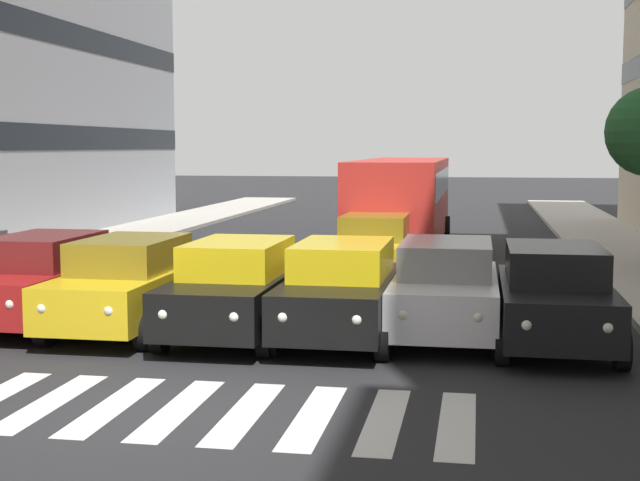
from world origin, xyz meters
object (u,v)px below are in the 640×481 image
car_0 (554,296)px  car_4 (128,284)px  car_5 (42,279)px  car_row2_0 (375,248)px  car_1 (446,288)px  car_3 (236,288)px  bus_behind_traffic (403,196)px  car_2 (341,290)px  car_row2_1 (399,240)px

car_0 → car_4: (7.67, -0.01, 0.00)m
car_5 → car_row2_0: (-5.70, -6.33, 0.00)m
car_1 → car_3: 3.76m
car_row2_0 → car_0: bearing=120.1°
bus_behind_traffic → car_1: bearing=98.4°
car_0 → car_3: 5.56m
car_0 → car_2: (3.66, 0.04, 0.00)m
car_row2_0 → bus_behind_traffic: (-0.16, -6.12, 0.97)m
car_1 → car_row2_0: same height
car_1 → car_2: bearing=15.6°
car_2 → car_4: 4.01m
car_0 → bus_behind_traffic: (3.66, -12.74, 0.97)m
car_1 → bus_behind_traffic: bus_behind_traffic is taller
car_2 → car_row2_0: bearing=-88.6°
car_0 → car_3: (5.56, 0.14, 0.00)m
car_1 → car_2: 1.88m
car_2 → bus_behind_traffic: bus_behind_traffic is taller
car_2 → car_4: (4.01, -0.04, 0.00)m
car_row2_0 → bus_behind_traffic: bearing=-91.5°
car_3 → car_row2_0: bearing=-104.4°
car_3 → car_4: bearing=-3.9°
car_row2_0 → car_3: bearing=75.6°
car_3 → car_4: same height
car_4 → car_row2_0: bearing=-120.2°
car_0 → car_row2_0: same height
car_3 → bus_behind_traffic: bus_behind_traffic is taller
car_4 → car_5: bearing=-8.4°
car_1 → car_row2_1: size_ratio=1.00×
car_3 → car_5: size_ratio=1.00×
car_4 → car_2: bearing=179.4°
car_row2_0 → car_row2_1: 2.17m
car_2 → car_row2_1: bearing=-91.7°
car_0 → car_1: (1.85, -0.47, 0.00)m
car_0 → car_row2_0: 7.64m
car_1 → car_row2_0: (1.97, -6.14, 0.00)m
car_2 → car_3: 1.90m
car_5 → car_3: bearing=174.0°
car_2 → car_5: same height
car_row2_1 → bus_behind_traffic: bus_behind_traffic is taller
car_2 → car_row2_1: size_ratio=1.00×
car_4 → car_row2_1: same height
car_2 → car_3: same height
car_1 → car_5: size_ratio=1.00×
car_3 → bus_behind_traffic: 13.05m
car_5 → bus_behind_traffic: bearing=-115.2°
car_1 → car_3: (3.71, 0.61, 0.00)m
car_row2_1 → bus_behind_traffic: size_ratio=0.42×
car_0 → car_row2_0: size_ratio=1.00×
car_5 → car_4: bearing=171.6°
car_4 → bus_behind_traffic: bus_behind_traffic is taller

